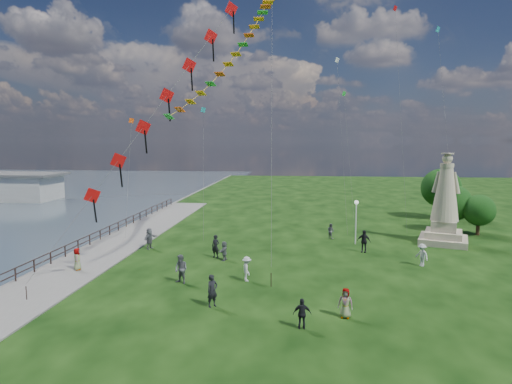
# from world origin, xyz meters

# --- Properties ---
(waterfront) EXTENTS (200.00, 200.00, 1.51)m
(waterfront) POSITION_xyz_m (-15.24, 8.99, -0.06)
(waterfront) COLOR #323E4B
(waterfront) RESTS_ON ground
(statue) EXTENTS (5.14, 5.14, 8.21)m
(statue) POSITION_xyz_m (15.32, 16.33, 3.10)
(statue) COLOR tan
(statue) RESTS_ON ground
(lamppost) EXTENTS (0.37, 0.37, 4.00)m
(lamppost) POSITION_xyz_m (7.30, 15.19, 2.88)
(lamppost) COLOR silver
(lamppost) RESTS_ON ground
(tree_row) EXTENTS (5.27, 12.76, 6.01)m
(tree_row) POSITION_xyz_m (18.80, 25.55, 3.30)
(tree_row) COLOR #382314
(tree_row) RESTS_ON ground
(person_0) EXTENTS (0.79, 0.80, 1.86)m
(person_0) POSITION_xyz_m (-2.55, -0.67, 0.93)
(person_0) COLOR black
(person_0) RESTS_ON ground
(person_1) EXTENTS (1.08, 0.91, 1.91)m
(person_1) POSITION_xyz_m (-5.40, 3.00, 0.95)
(person_1) COLOR #595960
(person_1) RESTS_ON ground
(person_2) EXTENTS (0.88, 1.19, 1.65)m
(person_2) POSITION_xyz_m (-1.19, 3.95, 0.83)
(person_2) COLOR silver
(person_2) RESTS_ON ground
(person_3) EXTENTS (0.94, 0.53, 1.55)m
(person_3) POSITION_xyz_m (2.47, -3.00, 0.78)
(person_3) COLOR black
(person_3) RESTS_ON ground
(person_4) EXTENTS (0.87, 0.65, 1.60)m
(person_4) POSITION_xyz_m (4.74, -1.41, 0.80)
(person_4) COLOR #595960
(person_4) RESTS_ON ground
(person_5) EXTENTS (1.19, 1.85, 1.84)m
(person_5) POSITION_xyz_m (-10.62, 11.52, 0.92)
(person_5) COLOR #595960
(person_5) RESTS_ON ground
(person_6) EXTENTS (0.79, 0.66, 1.85)m
(person_6) POSITION_xyz_m (-4.39, 9.36, 0.92)
(person_6) COLOR black
(person_6) RESTS_ON ground
(person_7) EXTENTS (0.80, 0.82, 1.46)m
(person_7) POSITION_xyz_m (5.22, 17.15, 0.73)
(person_7) COLOR #595960
(person_7) RESTS_ON ground
(person_8) EXTENTS (1.06, 1.23, 1.69)m
(person_8) POSITION_xyz_m (11.36, 8.71, 0.85)
(person_8) COLOR silver
(person_8) RESTS_ON ground
(person_9) EXTENTS (1.23, 0.89, 1.89)m
(person_9) POSITION_xyz_m (7.62, 12.29, 0.94)
(person_9) COLOR black
(person_9) RESTS_ON ground
(person_10) EXTENTS (0.73, 0.89, 1.59)m
(person_10) POSITION_xyz_m (-13.53, 4.80, 0.79)
(person_10) COLOR #595960
(person_10) RESTS_ON ground
(person_11) EXTENTS (0.86, 1.49, 1.51)m
(person_11) POSITION_xyz_m (-3.57, 8.68, 0.75)
(person_11) COLOR #595960
(person_11) RESTS_ON ground
(red_kite_train) EXTENTS (11.19, 9.35, 19.14)m
(red_kite_train) POSITION_xyz_m (-6.75, 4.63, 11.91)
(red_kite_train) COLOR black
(red_kite_train) RESTS_ON ground
(small_kites) EXTENTS (31.90, 13.71, 23.56)m
(small_kites) POSITION_xyz_m (4.06, 22.12, 13.46)
(small_kites) COLOR teal
(small_kites) RESTS_ON ground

